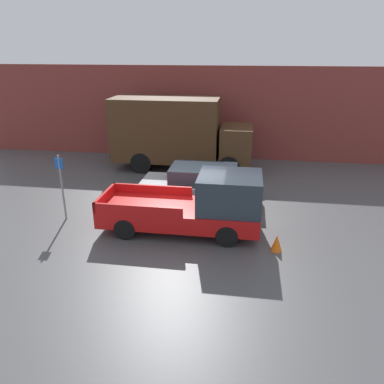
{
  "coord_description": "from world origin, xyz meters",
  "views": [
    {
      "loc": [
        1.94,
        -12.07,
        5.99
      ],
      "look_at": [
        0.05,
        0.51,
        1.06
      ],
      "focal_mm": 35.0,
      "sensor_mm": 36.0,
      "label": 1
    }
  ],
  "objects_px": {
    "car": "(201,184)",
    "newspaper_box": "(241,150)",
    "pickup_truck": "(198,205)",
    "parking_sign": "(62,184)",
    "traffic_cone": "(277,243)",
    "delivery_truck": "(176,132)"
  },
  "relations": [
    {
      "from": "car",
      "to": "newspaper_box",
      "type": "bearing_deg",
      "value": 77.78
    },
    {
      "from": "pickup_truck",
      "to": "newspaper_box",
      "type": "height_order",
      "value": "pickup_truck"
    },
    {
      "from": "car",
      "to": "newspaper_box",
      "type": "distance_m",
      "value": 6.68
    },
    {
      "from": "parking_sign",
      "to": "newspaper_box",
      "type": "xyz_separation_m",
      "value": [
        6.2,
        8.85,
        -0.82
      ]
    },
    {
      "from": "parking_sign",
      "to": "traffic_cone",
      "type": "bearing_deg",
      "value": -9.11
    },
    {
      "from": "car",
      "to": "delivery_truck",
      "type": "xyz_separation_m",
      "value": [
        -1.88,
        4.44,
        1.15
      ]
    },
    {
      "from": "car",
      "to": "delivery_truck",
      "type": "relative_size",
      "value": 0.68
    },
    {
      "from": "delivery_truck",
      "to": "traffic_cone",
      "type": "distance_m",
      "value": 9.42
    },
    {
      "from": "car",
      "to": "parking_sign",
      "type": "relative_size",
      "value": 1.95
    },
    {
      "from": "car",
      "to": "parking_sign",
      "type": "xyz_separation_m",
      "value": [
        -4.79,
        -2.32,
        0.59
      ]
    },
    {
      "from": "newspaper_box",
      "to": "parking_sign",
      "type": "bearing_deg",
      "value": -125.02
    },
    {
      "from": "pickup_truck",
      "to": "traffic_cone",
      "type": "xyz_separation_m",
      "value": [
        2.63,
        -0.96,
        -0.7
      ]
    },
    {
      "from": "traffic_cone",
      "to": "parking_sign",
      "type": "bearing_deg",
      "value": 170.89
    },
    {
      "from": "delivery_truck",
      "to": "car",
      "type": "bearing_deg",
      "value": -67.02
    },
    {
      "from": "parking_sign",
      "to": "newspaper_box",
      "type": "bearing_deg",
      "value": 54.98
    },
    {
      "from": "pickup_truck",
      "to": "traffic_cone",
      "type": "distance_m",
      "value": 2.89
    },
    {
      "from": "pickup_truck",
      "to": "delivery_truck",
      "type": "xyz_separation_m",
      "value": [
        -2.09,
        7.02,
        0.97
      ]
    },
    {
      "from": "pickup_truck",
      "to": "parking_sign",
      "type": "height_order",
      "value": "parking_sign"
    },
    {
      "from": "newspaper_box",
      "to": "car",
      "type": "bearing_deg",
      "value": -102.22
    },
    {
      "from": "traffic_cone",
      "to": "car",
      "type": "bearing_deg",
      "value": 128.69
    },
    {
      "from": "pickup_truck",
      "to": "parking_sign",
      "type": "xyz_separation_m",
      "value": [
        -4.99,
        0.26,
        0.41
      ]
    },
    {
      "from": "delivery_truck",
      "to": "newspaper_box",
      "type": "height_order",
      "value": "delivery_truck"
    }
  ]
}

